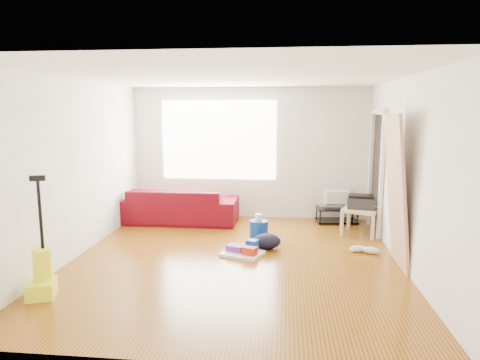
# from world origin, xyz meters

# --- Properties ---
(room) EXTENTS (4.51, 5.01, 2.51)m
(room) POSITION_xyz_m (0.07, 0.15, 1.25)
(room) COLOR #602D08
(room) RESTS_ON ground
(sofa) EXTENTS (2.22, 0.87, 0.65)m
(sofa) POSITION_xyz_m (-1.30, 1.95, 0.00)
(sofa) COLOR #4C050F
(sofa) RESTS_ON ground
(tv_stand) EXTENTS (0.78, 0.50, 0.28)m
(tv_stand) POSITION_xyz_m (1.65, 2.22, 0.15)
(tv_stand) COLOR black
(tv_stand) RESTS_ON ground
(tv) EXTENTS (0.64, 0.08, 0.37)m
(tv) POSITION_xyz_m (1.65, 2.22, 0.46)
(tv) COLOR black
(tv) RESTS_ON tv_stand
(side_table) EXTENTS (0.71, 0.71, 0.45)m
(side_table) POSITION_xyz_m (1.95, 1.47, 0.38)
(side_table) COLOR tan
(side_table) RESTS_ON ground
(printer) EXTENTS (0.49, 0.40, 0.23)m
(printer) POSITION_xyz_m (1.95, 1.47, 0.56)
(printer) COLOR black
(printer) RESTS_ON side_table
(bucket) EXTENTS (0.37, 0.37, 0.30)m
(bucket) POSITION_xyz_m (0.27, 1.06, 0.00)
(bucket) COLOR #073195
(bucket) RESTS_ON ground
(toilet_paper) EXTENTS (0.11, 0.11, 0.10)m
(toilet_paper) POSITION_xyz_m (0.26, 1.08, 0.20)
(toilet_paper) COLOR white
(toilet_paper) RESTS_ON bucket
(cleaning_tray) EXTENTS (0.66, 0.60, 0.20)m
(cleaning_tray) POSITION_xyz_m (0.10, 0.22, 0.06)
(cleaning_tray) COLOR silver
(cleaning_tray) RESTS_ON ground
(backpack) EXTENTS (0.46, 0.39, 0.23)m
(backpack) POSITION_xyz_m (0.42, 0.54, 0.00)
(backpack) COLOR black
(backpack) RESTS_ON ground
(sneakers) EXTENTS (0.46, 0.23, 0.10)m
(sneakers) POSITION_xyz_m (1.85, 0.49, 0.05)
(sneakers) COLOR silver
(sneakers) RESTS_ON ground
(vacuum) EXTENTS (0.37, 0.40, 1.36)m
(vacuum) POSITION_xyz_m (-2.00, -1.40, 0.25)
(vacuum) COLOR yellow
(vacuum) RESTS_ON ground
(door_panel) EXTENTS (0.25, 0.81, 2.03)m
(door_panel) POSITION_xyz_m (2.13, -0.00, 0.00)
(door_panel) COLOR #A57959
(door_panel) RESTS_ON ground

